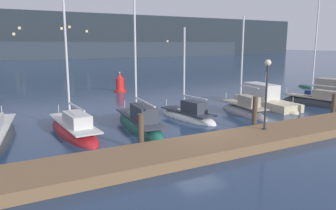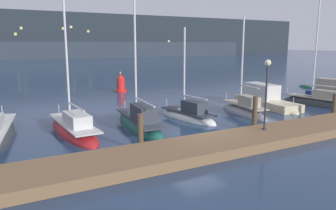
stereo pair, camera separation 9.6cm
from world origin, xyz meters
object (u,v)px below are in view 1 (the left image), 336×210
object	(u,v)px
motorboat_berth_10	(336,97)
dock_lamppost	(267,83)
sailboat_berth_6	(188,117)
sailboat_berth_7	(244,112)
sailboat_berth_9	(317,104)
sailboat_berth_4	(74,130)
sailboat_berth_5	(140,126)
channel_buoy	(120,84)
rowboat_adrift	(306,87)
motorboat_berth_8	(265,103)

from	to	relation	value
motorboat_berth_10	dock_lamppost	world-z (taller)	dock_lamppost
sailboat_berth_6	sailboat_berth_7	size ratio (longest dim) A/B	0.89
sailboat_berth_6	sailboat_berth_9	world-z (taller)	sailboat_berth_9
sailboat_berth_7	dock_lamppost	xyz separation A→B (m)	(-3.02, -4.98, 2.73)
sailboat_berth_4	sailboat_berth_5	distance (m)	3.73
channel_buoy	sailboat_berth_5	bearing A→B (deg)	-106.24
sailboat_berth_5	sailboat_berth_4	bearing A→B (deg)	168.73
sailboat_berth_6	channel_buoy	world-z (taller)	sailboat_berth_6
sailboat_berth_6	motorboat_berth_10	distance (m)	15.31
sailboat_berth_7	motorboat_berth_10	bearing A→B (deg)	3.26
sailboat_berth_5	rowboat_adrift	world-z (taller)	sailboat_berth_5
sailboat_berth_4	rowboat_adrift	distance (m)	28.35
sailboat_berth_9	motorboat_berth_10	xyz separation A→B (m)	(3.74, 0.90, 0.15)
sailboat_berth_7	rowboat_adrift	size ratio (longest dim) A/B	2.77
motorboat_berth_8	rowboat_adrift	distance (m)	13.83
sailboat_berth_4	motorboat_berth_8	world-z (taller)	sailboat_berth_4
sailboat_berth_9	motorboat_berth_10	distance (m)	3.85
motorboat_berth_8	rowboat_adrift	xyz separation A→B (m)	(12.40, 6.11, -0.24)
sailboat_berth_7	dock_lamppost	world-z (taller)	sailboat_berth_7
sailboat_berth_4	sailboat_berth_9	bearing A→B (deg)	-3.07
motorboat_berth_8	sailboat_berth_6	bearing A→B (deg)	-174.00
sailboat_berth_9	motorboat_berth_10	world-z (taller)	sailboat_berth_9
rowboat_adrift	sailboat_berth_9	bearing A→B (deg)	-137.14
sailboat_berth_4	sailboat_berth_5	size ratio (longest dim) A/B	1.06
sailboat_berth_5	sailboat_berth_7	world-z (taller)	sailboat_berth_5
sailboat_berth_5	sailboat_berth_9	xyz separation A→B (m)	(15.36, -0.29, -0.01)
sailboat_berth_4	sailboat_berth_9	world-z (taller)	sailboat_berth_4
sailboat_berth_4	motorboat_berth_10	xyz separation A→B (m)	(22.75, -0.12, 0.14)
motorboat_berth_8	dock_lamppost	size ratio (longest dim) A/B	1.89
sailboat_berth_4	sailboat_berth_7	distance (m)	11.60
sailboat_berth_9	channel_buoy	xyz separation A→B (m)	(-11.09, 14.96, 0.62)
sailboat_berth_6	rowboat_adrift	xyz separation A→B (m)	(20.06, 6.91, -0.14)
sailboat_berth_4	sailboat_berth_6	world-z (taller)	sailboat_berth_4
dock_lamppost	rowboat_adrift	distance (m)	22.93
motorboat_berth_8	dock_lamppost	world-z (taller)	dock_lamppost
channel_buoy	dock_lamppost	world-z (taller)	dock_lamppost
sailboat_berth_4	sailboat_berth_9	distance (m)	19.04
sailboat_berth_4	sailboat_berth_6	bearing A→B (deg)	-0.42
sailboat_berth_7	motorboat_berth_10	size ratio (longest dim) A/B	1.20
sailboat_berth_5	dock_lamppost	xyz separation A→B (m)	(4.90, -5.01, 2.76)
sailboat_berth_4	dock_lamppost	bearing A→B (deg)	-33.83
sailboat_berth_6	rowboat_adrift	size ratio (longest dim) A/B	2.47
sailboat_berth_9	rowboat_adrift	bearing A→B (deg)	42.86
sailboat_berth_4	rowboat_adrift	size ratio (longest dim) A/B	3.62
channel_buoy	dock_lamppost	distance (m)	19.80
motorboat_berth_10	rowboat_adrift	world-z (taller)	motorboat_berth_10
sailboat_berth_5	dock_lamppost	world-z (taller)	sailboat_berth_5
sailboat_berth_5	sailboat_berth_7	bearing A→B (deg)	-0.22
rowboat_adrift	sailboat_berth_5	bearing A→B (deg)	-162.36
sailboat_berth_7	motorboat_berth_10	distance (m)	11.20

